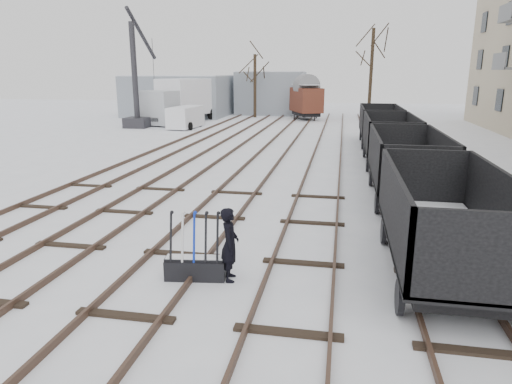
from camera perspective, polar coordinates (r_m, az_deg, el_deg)
ground at (r=11.47m, az=-9.31°, el=-7.79°), size 120.00×120.00×0.00m
tracks at (r=24.28m, az=1.68°, el=4.56°), size 13.90×52.00×0.16m
shed_left at (r=48.94m, az=-9.50°, el=11.82°), size 10.00×8.00×4.10m
shed_right at (r=50.57m, az=1.95°, el=12.32°), size 7.00×6.00×4.50m
ground_frame at (r=10.09m, az=-7.58°, el=-9.20°), size 1.34×0.59×1.49m
worker at (r=9.78m, az=-3.30°, el=-6.55°), size 0.49×0.65×1.62m
freight_wagon_a at (r=10.68m, az=22.35°, el=-5.29°), size 2.31×5.78×2.36m
freight_wagon_b at (r=16.76m, az=18.21°, el=2.09°), size 2.31×5.78×2.36m
freight_wagon_c at (r=23.02m, az=16.29°, el=5.51°), size 2.31×5.78×2.36m
freight_wagon_d at (r=29.34m, az=15.18°, el=7.45°), size 2.31×5.78×2.36m
box_van_wagon at (r=44.39m, az=6.29°, el=11.47°), size 3.74×4.82×3.27m
lorry at (r=41.96m, az=-9.37°, el=11.27°), size 4.23×8.79×3.82m
panel_van at (r=37.47m, az=-8.79°, el=9.25°), size 2.01×4.03×1.72m
crane at (r=38.83m, az=-14.63°, el=11.41°), size 1.87×5.37×9.24m
tree_far_left at (r=46.16m, az=-0.13°, el=13.08°), size 0.30×0.30×6.08m
tree_far_right at (r=43.85m, az=14.17°, el=13.94°), size 0.30×0.30×8.17m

